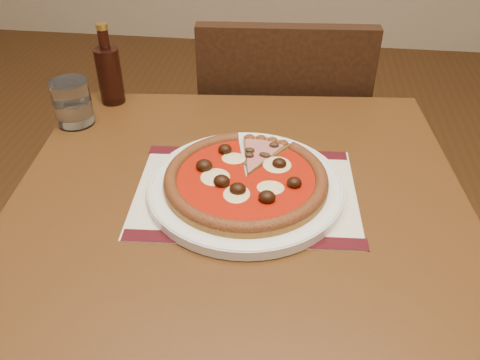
{
  "coord_description": "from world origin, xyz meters",
  "views": [
    {
      "loc": [
        0.44,
        -0.37,
        1.3
      ],
      "look_at": [
        0.34,
        0.34,
        0.78
      ],
      "focal_mm": 38.0,
      "sensor_mm": 36.0,
      "label": 1
    }
  ],
  "objects_px": {
    "water_glass": "(72,103)",
    "chair_far": "(280,144)",
    "table": "(239,243)",
    "pizza": "(246,178)",
    "plate": "(246,187)",
    "bottle": "(109,73)"
  },
  "relations": [
    {
      "from": "water_glass",
      "to": "chair_far",
      "type": "bearing_deg",
      "value": 38.7
    },
    {
      "from": "chair_far",
      "to": "table",
      "type": "bearing_deg",
      "value": 81.05
    },
    {
      "from": "table",
      "to": "pizza",
      "type": "xyz_separation_m",
      "value": [
        0.01,
        0.02,
        0.13
      ]
    },
    {
      "from": "table",
      "to": "chair_far",
      "type": "bearing_deg",
      "value": 85.43
    },
    {
      "from": "plate",
      "to": "bottle",
      "type": "height_order",
      "value": "bottle"
    },
    {
      "from": "pizza",
      "to": "bottle",
      "type": "bearing_deg",
      "value": 138.54
    },
    {
      "from": "pizza",
      "to": "table",
      "type": "bearing_deg",
      "value": -111.53
    },
    {
      "from": "chair_far",
      "to": "bottle",
      "type": "relative_size",
      "value": 4.92
    },
    {
      "from": "pizza",
      "to": "bottle",
      "type": "distance_m",
      "value": 0.46
    },
    {
      "from": "chair_far",
      "to": "plate",
      "type": "xyz_separation_m",
      "value": [
        -0.04,
        -0.54,
        0.25
      ]
    },
    {
      "from": "chair_far",
      "to": "pizza",
      "type": "bearing_deg",
      "value": 81.86
    },
    {
      "from": "pizza",
      "to": "chair_far",
      "type": "bearing_deg",
      "value": 86.24
    },
    {
      "from": "chair_far",
      "to": "pizza",
      "type": "xyz_separation_m",
      "value": [
        -0.04,
        -0.54,
        0.27
      ]
    },
    {
      "from": "chair_far",
      "to": "bottle",
      "type": "bearing_deg",
      "value": 27.48
    },
    {
      "from": "table",
      "to": "pizza",
      "type": "bearing_deg",
      "value": 68.47
    },
    {
      "from": "bottle",
      "to": "chair_far",
      "type": "bearing_deg",
      "value": 31.85
    },
    {
      "from": "table",
      "to": "plate",
      "type": "height_order",
      "value": "plate"
    },
    {
      "from": "plate",
      "to": "bottle",
      "type": "relative_size",
      "value": 1.88
    },
    {
      "from": "bottle",
      "to": "plate",
      "type": "bearing_deg",
      "value": -41.42
    },
    {
      "from": "table",
      "to": "pizza",
      "type": "distance_m",
      "value": 0.13
    },
    {
      "from": "plate",
      "to": "bottle",
      "type": "distance_m",
      "value": 0.46
    },
    {
      "from": "table",
      "to": "plate",
      "type": "relative_size",
      "value": 2.54
    }
  ]
}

